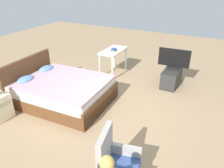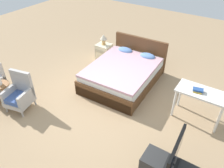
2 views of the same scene
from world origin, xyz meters
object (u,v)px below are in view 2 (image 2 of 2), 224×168
(armchair_by_window_right, at_px, (20,94))
(side_table, at_px, (3,91))
(tv_flatscreen, at_px, (175,154))
(table_lamp, at_px, (104,38))
(nightstand, at_px, (104,52))
(bed, at_px, (124,73))
(book_stack, at_px, (198,90))
(vanity_desk, at_px, (201,96))

(armchair_by_window_right, height_order, side_table, armchair_by_window_right)
(armchair_by_window_right, distance_m, tv_flatscreen, 3.68)
(tv_flatscreen, bearing_deg, table_lamp, 139.36)
(table_lamp, bearing_deg, nightstand, -90.00)
(bed, bearing_deg, table_lamp, 148.54)
(nightstand, relative_size, tv_flatscreen, 0.66)
(nightstand, height_order, book_stack, book_stack)
(vanity_desk, bearing_deg, nightstand, 162.06)
(table_lamp, xyz_separation_m, tv_flatscreen, (3.33, -2.86, -0.01))
(table_lamp, bearing_deg, book_stack, -19.19)
(bed, height_order, side_table, bed)
(side_table, relative_size, vanity_desk, 0.52)
(side_table, xyz_separation_m, vanity_desk, (4.10, 2.02, 0.30))
(bed, bearing_deg, vanity_desk, -9.15)
(armchair_by_window_right, bearing_deg, table_lamp, 83.52)
(bed, xyz_separation_m, vanity_desk, (2.09, -0.34, 0.34))
(nightstand, relative_size, table_lamp, 1.66)
(book_stack, bearing_deg, tv_flatscreen, -85.32)
(side_table, bearing_deg, bed, 49.55)
(side_table, distance_m, tv_flatscreen, 4.18)
(nightstand, bearing_deg, bed, -31.44)
(armchair_by_window_right, bearing_deg, nightstand, 83.52)
(table_lamp, bearing_deg, bed, -31.46)
(armchair_by_window_right, bearing_deg, tv_flatscreen, 1.58)
(book_stack, bearing_deg, vanity_desk, 30.21)
(bed, height_order, book_stack, bed)
(table_lamp, bearing_deg, armchair_by_window_right, -96.48)
(vanity_desk, bearing_deg, book_stack, -149.79)
(bed, height_order, tv_flatscreen, tv_flatscreen)
(side_table, relative_size, table_lamp, 1.65)
(side_table, xyz_separation_m, book_stack, (4.01, 1.97, 0.45))
(vanity_desk, bearing_deg, table_lamp, 162.05)
(vanity_desk, bearing_deg, armchair_by_window_right, -152.23)
(side_table, xyz_separation_m, nightstand, (0.83, 3.08, -0.07))
(tv_flatscreen, height_order, book_stack, tv_flatscreen)
(tv_flatscreen, height_order, vanity_desk, tv_flatscreen)
(tv_flatscreen, xyz_separation_m, book_stack, (-0.14, 1.75, 0.03))
(side_table, xyz_separation_m, table_lamp, (0.83, 3.08, 0.42))
(nightstand, bearing_deg, book_stack, -19.18)
(bed, xyz_separation_m, tv_flatscreen, (2.15, -2.13, 0.46))
(tv_flatscreen, relative_size, vanity_desk, 0.80)
(nightstand, bearing_deg, armchair_by_window_right, -96.48)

